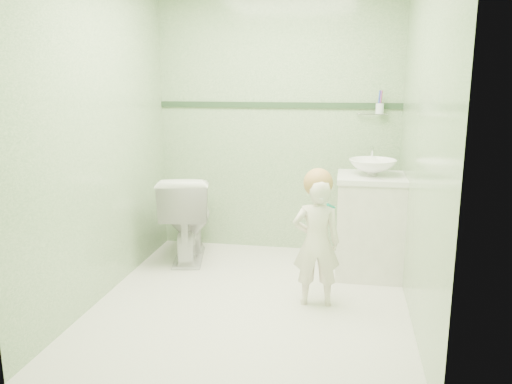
# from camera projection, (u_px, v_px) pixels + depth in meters

# --- Properties ---
(ground) EXTENTS (2.50, 2.50, 0.00)m
(ground) POSITION_uv_depth(u_px,v_px,m) (252.00, 301.00, 3.71)
(ground) COLOR silver
(ground) RESTS_ON ground
(room_shell) EXTENTS (2.50, 2.54, 2.40)m
(room_shell) POSITION_uv_depth(u_px,v_px,m) (252.00, 136.00, 3.45)
(room_shell) COLOR #86AF7C
(room_shell) RESTS_ON ground
(trim_stripe) EXTENTS (2.20, 0.02, 0.05)m
(trim_stripe) POSITION_uv_depth(u_px,v_px,m) (277.00, 105.00, 4.61)
(trim_stripe) COLOR #2A442A
(trim_stripe) RESTS_ON room_shell
(vanity) EXTENTS (0.52, 0.50, 0.80)m
(vanity) POSITION_uv_depth(u_px,v_px,m) (369.00, 227.00, 4.15)
(vanity) COLOR silver
(vanity) RESTS_ON ground
(counter) EXTENTS (0.54, 0.52, 0.04)m
(counter) POSITION_uv_depth(u_px,v_px,m) (372.00, 178.00, 4.06)
(counter) COLOR white
(counter) RESTS_ON vanity
(basin) EXTENTS (0.37, 0.37, 0.13)m
(basin) POSITION_uv_depth(u_px,v_px,m) (372.00, 167.00, 4.04)
(basin) COLOR white
(basin) RESTS_ON counter
(faucet) EXTENTS (0.03, 0.13, 0.18)m
(faucet) POSITION_uv_depth(u_px,v_px,m) (372.00, 154.00, 4.20)
(faucet) COLOR silver
(faucet) RESTS_ON counter
(cup_holder) EXTENTS (0.26, 0.07, 0.21)m
(cup_holder) POSITION_uv_depth(u_px,v_px,m) (379.00, 108.00, 4.40)
(cup_holder) COLOR silver
(cup_holder) RESTS_ON room_shell
(toilet) EXTENTS (0.58, 0.83, 0.77)m
(toilet) POSITION_uv_depth(u_px,v_px,m) (187.00, 217.00, 4.52)
(toilet) COLOR white
(toilet) RESTS_ON ground
(toddler) EXTENTS (0.36, 0.26, 0.92)m
(toddler) POSITION_uv_depth(u_px,v_px,m) (316.00, 243.00, 3.57)
(toddler) COLOR white
(toddler) RESTS_ON ground
(hair_cap) EXTENTS (0.20, 0.20, 0.20)m
(hair_cap) POSITION_uv_depth(u_px,v_px,m) (318.00, 183.00, 3.50)
(hair_cap) COLOR #B28248
(hair_cap) RESTS_ON toddler
(teal_toothbrush) EXTENTS (0.11, 0.14, 0.08)m
(teal_toothbrush) POSITION_uv_depth(u_px,v_px,m) (330.00, 205.00, 3.38)
(teal_toothbrush) COLOR #059179
(teal_toothbrush) RESTS_ON toddler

